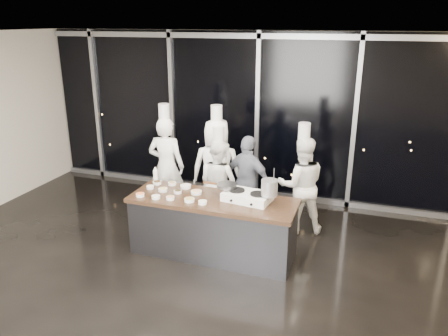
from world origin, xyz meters
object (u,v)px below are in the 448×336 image
at_px(chef_far_left, 166,166).
at_px(chef_right, 301,185).
at_px(stove, 247,196).
at_px(guest, 248,181).
at_px(chef_center, 219,182).
at_px(chef_left, 217,169).
at_px(stock_pot, 269,188).
at_px(frying_pan, 226,185).
at_px(demo_counter, 213,226).

bearing_deg(chef_far_left, chef_right, 176.59).
xyz_separation_m(stove, guest, (-0.29, 1.08, -0.18)).
relative_size(chef_center, guest, 1.10).
bearing_deg(chef_left, guest, 163.80).
relative_size(stock_pot, chef_left, 0.11).
relative_size(frying_pan, stock_pot, 2.32).
height_order(demo_counter, stock_pot, stock_pot).
xyz_separation_m(frying_pan, guest, (0.05, 1.01, -0.28)).
relative_size(stove, chef_left, 0.35).
xyz_separation_m(demo_counter, stock_pot, (0.82, 0.06, 0.70)).
distance_m(stove, chef_right, 1.26).
bearing_deg(chef_far_left, demo_counter, 133.87).
relative_size(chef_far_left, chef_right, 1.09).
bearing_deg(chef_right, chef_left, -19.14).
distance_m(stove, chef_center, 1.21).
bearing_deg(chef_center, stock_pot, 162.46).
bearing_deg(guest, chef_far_left, 22.50).
distance_m(frying_pan, chef_center, 1.00).
height_order(stove, frying_pan, frying_pan).
relative_size(frying_pan, chef_center, 0.31).
bearing_deg(chef_right, stock_pot, 58.00).
relative_size(demo_counter, guest, 1.57).
relative_size(chef_left, chef_right, 1.10).
relative_size(frying_pan, guest, 0.34).
bearing_deg(frying_pan, guest, 94.83).
xyz_separation_m(chef_far_left, chef_left, (0.92, 0.09, 0.00)).
distance_m(demo_counter, stove, 0.72).
bearing_deg(guest, chef_right, -158.61).
bearing_deg(frying_pan, chef_left, 124.31).
height_order(stove, stock_pot, stock_pot).
height_order(chef_far_left, chef_center, chef_far_left).
relative_size(chef_far_left, chef_left, 0.99).
distance_m(stove, stock_pot, 0.38).
distance_m(stock_pot, chef_far_left, 2.38).
xyz_separation_m(stock_pot, guest, (-0.62, 1.12, -0.37)).
bearing_deg(chef_right, chef_center, -11.07).
bearing_deg(chef_center, chef_left, -39.39).
relative_size(frying_pan, chef_far_left, 0.26).
xyz_separation_m(chef_center, guest, (0.47, 0.16, 0.02)).
bearing_deg(chef_right, stove, 42.70).
relative_size(stock_pot, chef_far_left, 0.11).
bearing_deg(stock_pot, frying_pan, 170.94).
bearing_deg(chef_far_left, frying_pan, 141.40).
bearing_deg(chef_right, chef_far_left, -16.76).
height_order(stock_pot, chef_center, chef_center).
distance_m(frying_pan, chef_left, 1.18).
distance_m(chef_far_left, chef_left, 0.93).
relative_size(chef_far_left, chef_center, 1.17).
relative_size(guest, chef_right, 0.85).
bearing_deg(stove, stock_pot, 0.77).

